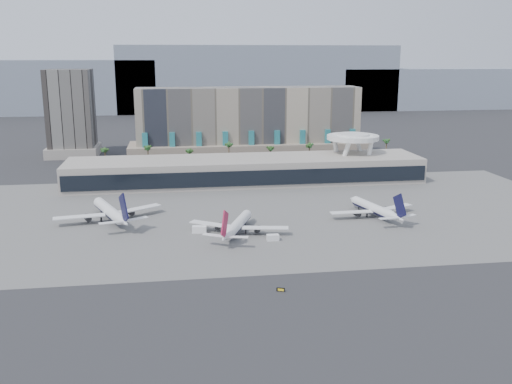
{
  "coord_description": "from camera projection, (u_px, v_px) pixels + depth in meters",
  "views": [
    {
      "loc": [
        -34.6,
        -158.31,
        60.54
      ],
      "look_at": [
        -5.43,
        40.0,
        12.07
      ],
      "focal_mm": 40.0,
      "sensor_mm": 36.0,
      "label": 1
    }
  ],
  "objects": [
    {
      "name": "ground",
      "position": [
        293.0,
        261.0,
        171.36
      ],
      "size": [
        900.0,
        900.0,
        0.0
      ],
      "primitive_type": "plane",
      "color": "#232326",
      "rests_on": "ground"
    },
    {
      "name": "apron_pad",
      "position": [
        264.0,
        212.0,
        224.24
      ],
      "size": [
        260.0,
        130.0,
        0.06
      ],
      "primitive_type": "cube",
      "color": "#5B5B59",
      "rests_on": "ground"
    },
    {
      "name": "mountain_ridge",
      "position": [
        229.0,
        83.0,
        620.25
      ],
      "size": [
        680.0,
        60.0,
        70.0
      ],
      "color": "gray",
      "rests_on": "ground"
    },
    {
      "name": "hotel",
      "position": [
        249.0,
        130.0,
        336.55
      ],
      "size": [
        140.0,
        30.0,
        42.0
      ],
      "color": "tan",
      "rests_on": "ground"
    },
    {
      "name": "office_tower",
      "position": [
        71.0,
        118.0,
        344.86
      ],
      "size": [
        30.0,
        30.0,
        52.0
      ],
      "color": "black",
      "rests_on": "ground"
    },
    {
      "name": "terminal",
      "position": [
        246.0,
        169.0,
        275.45
      ],
      "size": [
        170.0,
        32.5,
        14.5
      ],
      "color": "#B5AD9F",
      "rests_on": "ground"
    },
    {
      "name": "saucer_structure",
      "position": [
        353.0,
        140.0,
        286.35
      ],
      "size": [
        26.0,
        26.0,
        21.89
      ],
      "color": "white",
      "rests_on": "ground"
    },
    {
      "name": "palm_row",
      "position": [
        251.0,
        149.0,
        309.32
      ],
      "size": [
        157.8,
        2.8,
        13.1
      ],
      "color": "brown",
      "rests_on": "ground"
    },
    {
      "name": "airliner_left",
      "position": [
        110.0,
        211.0,
        212.03
      ],
      "size": [
        38.88,
        40.11,
        14.6
      ],
      "rotation": [
        0.0,
        0.0,
        0.38
      ],
      "color": "white",
      "rests_on": "ground"
    },
    {
      "name": "airliner_centre",
      "position": [
        237.0,
        225.0,
        196.86
      ],
      "size": [
        33.86,
        34.93,
        12.71
      ],
      "rotation": [
        0.0,
        0.0,
        -0.38
      ],
      "color": "white",
      "rests_on": "ground"
    },
    {
      "name": "airliner_right",
      "position": [
        375.0,
        209.0,
        217.52
      ],
      "size": [
        35.1,
        36.46,
        12.79
      ],
      "rotation": [
        0.0,
        0.0,
        0.24
      ],
      "color": "white",
      "rests_on": "ground"
    },
    {
      "name": "service_vehicle_a",
      "position": [
        199.0,
        229.0,
        198.42
      ],
      "size": [
        5.22,
        3.08,
        2.41
      ],
      "primitive_type": "cube",
      "rotation": [
        0.0,
        0.0,
        -0.14
      ],
      "color": "white",
      "rests_on": "ground"
    },
    {
      "name": "service_vehicle_b",
      "position": [
        273.0,
        238.0,
        190.16
      ],
      "size": [
        4.05,
        2.37,
        2.06
      ],
      "primitive_type": "cube",
      "rotation": [
        0.0,
        0.0,
        0.02
      ],
      "color": "white",
      "rests_on": "ground"
    },
    {
      "name": "taxiway_sign",
      "position": [
        281.0,
        290.0,
        149.43
      ],
      "size": [
        2.19,
        1.0,
        1.0
      ],
      "rotation": [
        0.0,
        0.0,
        -0.33
      ],
      "color": "black",
      "rests_on": "ground"
    }
  ]
}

